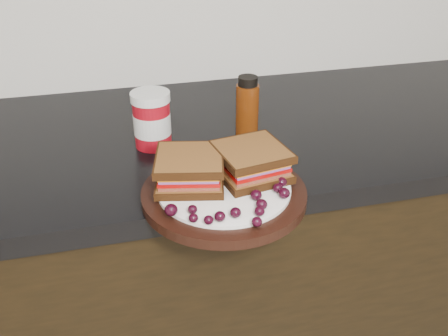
% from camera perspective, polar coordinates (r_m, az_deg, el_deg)
% --- Properties ---
extents(base_cabinets, '(3.96, 0.58, 0.86)m').
position_cam_1_polar(base_cabinets, '(1.35, -9.64, -14.87)').
color(base_cabinets, black).
rests_on(base_cabinets, ground_plane).
extents(countertop, '(3.98, 0.60, 0.04)m').
position_cam_1_polar(countertop, '(1.08, -11.64, 2.33)').
color(countertop, black).
rests_on(countertop, base_cabinets).
extents(plate, '(0.28, 0.28, 0.02)m').
position_cam_1_polar(plate, '(0.85, -0.00, -2.98)').
color(plate, black).
rests_on(plate, countertop).
extents(sandwich_left, '(0.13, 0.13, 0.05)m').
position_cam_1_polar(sandwich_left, '(0.84, -3.94, -0.19)').
color(sandwich_left, brown).
rests_on(sandwich_left, plate).
extents(sandwich_right, '(0.13, 0.13, 0.05)m').
position_cam_1_polar(sandwich_right, '(0.86, 3.14, 0.72)').
color(sandwich_right, brown).
rests_on(sandwich_right, plate).
extents(grape_0, '(0.02, 0.02, 0.02)m').
position_cam_1_polar(grape_0, '(0.77, -6.07, -4.79)').
color(grape_0, black).
rests_on(grape_0, plate).
extents(grape_1, '(0.02, 0.02, 0.01)m').
position_cam_1_polar(grape_1, '(0.77, -3.62, -4.74)').
color(grape_1, black).
rests_on(grape_1, plate).
extents(grape_2, '(0.02, 0.02, 0.01)m').
position_cam_1_polar(grape_2, '(0.76, -3.52, -5.72)').
color(grape_2, black).
rests_on(grape_2, plate).
extents(grape_3, '(0.02, 0.02, 0.01)m').
position_cam_1_polar(grape_3, '(0.75, -1.77, -5.95)').
color(grape_3, black).
rests_on(grape_3, plate).
extents(grape_4, '(0.02, 0.02, 0.02)m').
position_cam_1_polar(grape_4, '(0.76, -0.48, -5.55)').
color(grape_4, black).
rests_on(grape_4, plate).
extents(grape_5, '(0.02, 0.02, 0.02)m').
position_cam_1_polar(grape_5, '(0.76, 1.32, -5.12)').
color(grape_5, black).
rests_on(grape_5, plate).
extents(grape_6, '(0.02, 0.02, 0.02)m').
position_cam_1_polar(grape_6, '(0.75, 3.77, -6.15)').
color(grape_6, black).
rests_on(grape_6, plate).
extents(grape_7, '(0.02, 0.02, 0.02)m').
position_cam_1_polar(grape_7, '(0.77, 4.08, -4.96)').
color(grape_7, black).
rests_on(grape_7, plate).
extents(grape_8, '(0.02, 0.02, 0.02)m').
position_cam_1_polar(grape_8, '(0.78, 4.31, -4.18)').
color(grape_8, black).
rests_on(grape_8, plate).
extents(grape_9, '(0.02, 0.02, 0.02)m').
position_cam_1_polar(grape_9, '(0.80, 3.69, -3.10)').
color(grape_9, black).
rests_on(grape_9, plate).
extents(grape_10, '(0.02, 0.02, 0.02)m').
position_cam_1_polar(grape_10, '(0.81, 6.89, -2.87)').
color(grape_10, black).
rests_on(grape_10, plate).
extents(grape_11, '(0.02, 0.02, 0.02)m').
position_cam_1_polar(grape_11, '(0.83, 6.15, -2.29)').
color(grape_11, black).
rests_on(grape_11, plate).
extents(grape_12, '(0.02, 0.02, 0.02)m').
position_cam_1_polar(grape_12, '(0.84, 6.62, -1.60)').
color(grape_12, black).
rests_on(grape_12, plate).
extents(grape_13, '(0.02, 0.02, 0.02)m').
position_cam_1_polar(grape_13, '(0.88, 6.39, -0.26)').
color(grape_13, black).
rests_on(grape_13, plate).
extents(grape_14, '(0.02, 0.02, 0.02)m').
position_cam_1_polar(grape_14, '(0.87, 4.93, -0.39)').
color(grape_14, black).
rests_on(grape_14, plate).
extents(grape_15, '(0.02, 0.02, 0.02)m').
position_cam_1_polar(grape_15, '(0.87, 2.24, -0.28)').
color(grape_15, black).
rests_on(grape_15, plate).
extents(grape_16, '(0.02, 0.02, 0.01)m').
position_cam_1_polar(grape_16, '(0.87, -3.26, -0.31)').
color(grape_16, black).
rests_on(grape_16, plate).
extents(grape_17, '(0.02, 0.02, 0.02)m').
position_cam_1_polar(grape_17, '(0.87, -3.80, -0.40)').
color(grape_17, black).
rests_on(grape_17, plate).
extents(grape_18, '(0.02, 0.02, 0.02)m').
position_cam_1_polar(grape_18, '(0.85, -5.48, -1.17)').
color(grape_18, black).
rests_on(grape_18, plate).
extents(grape_19, '(0.02, 0.02, 0.02)m').
position_cam_1_polar(grape_19, '(0.85, -6.18, -1.29)').
color(grape_19, black).
rests_on(grape_19, plate).
extents(grape_20, '(0.02, 0.02, 0.02)m').
position_cam_1_polar(grape_20, '(0.82, -3.40, -2.52)').
color(grape_20, black).
rests_on(grape_20, plate).
extents(grape_21, '(0.02, 0.02, 0.02)m').
position_cam_1_polar(grape_21, '(0.81, -4.00, -2.88)').
color(grape_21, black).
rests_on(grape_21, plate).
extents(grape_22, '(0.02, 0.02, 0.02)m').
position_cam_1_polar(grape_22, '(0.84, -3.83, -1.47)').
color(grape_22, black).
rests_on(grape_22, plate).
extents(grape_23, '(0.02, 0.02, 0.02)m').
position_cam_1_polar(grape_23, '(0.85, -5.77, -1.16)').
color(grape_23, black).
rests_on(grape_23, plate).
extents(grape_24, '(0.02, 0.02, 0.01)m').
position_cam_1_polar(grape_24, '(0.83, -5.55, -2.02)').
color(grape_24, black).
rests_on(grape_24, plate).
extents(condiment_jar, '(0.09, 0.09, 0.11)m').
position_cam_1_polar(condiment_jar, '(1.01, -8.24, 5.50)').
color(condiment_jar, maroon).
rests_on(condiment_jar, countertop).
extents(oil_bottle, '(0.06, 0.06, 0.13)m').
position_cam_1_polar(oil_bottle, '(1.03, 2.67, 6.92)').
color(oil_bottle, '#522108').
rests_on(oil_bottle, countertop).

